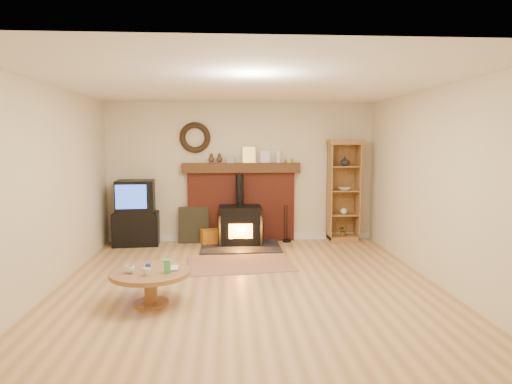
{
  "coord_description": "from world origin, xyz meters",
  "views": [
    {
      "loc": [
        -0.28,
        -5.86,
        1.9
      ],
      "look_at": [
        0.17,
        1.0,
        1.12
      ],
      "focal_mm": 32.0,
      "sensor_mm": 36.0,
      "label": 1
    }
  ],
  "objects": [
    {
      "name": "wood_stove",
      "position": [
        -0.03,
        2.27,
        0.35
      ],
      "size": [
        1.4,
        1.0,
        1.27
      ],
      "color": "black",
      "rests_on": "ground"
    },
    {
      "name": "firelog_box",
      "position": [
        -0.52,
        2.4,
        0.14
      ],
      "size": [
        0.49,
        0.37,
        0.27
      ],
      "primitive_type": "cube",
      "rotation": [
        0.0,
        0.0,
        0.25
      ],
      "color": "#E8A211",
      "rests_on": "ground"
    },
    {
      "name": "leaning_painting",
      "position": [
        -0.89,
        2.55,
        0.34
      ],
      "size": [
        0.56,
        0.15,
        0.67
      ],
      "primitive_type": "cube",
      "rotation": [
        -0.17,
        0.0,
        0.0
      ],
      "color": "black",
      "rests_on": "ground"
    },
    {
      "name": "area_rug",
      "position": [
        -0.07,
        1.0,
        0.01
      ],
      "size": [
        1.7,
        1.26,
        0.01
      ],
      "primitive_type": "cube",
      "rotation": [
        0.0,
        0.0,
        0.11
      ],
      "color": "brown",
      "rests_on": "ground"
    },
    {
      "name": "fire_tools",
      "position": [
        0.84,
        2.5,
        0.11
      ],
      "size": [
        0.16,
        0.16,
        0.7
      ],
      "color": "black",
      "rests_on": "ground"
    },
    {
      "name": "ground",
      "position": [
        0.0,
        0.0,
        0.0
      ],
      "size": [
        5.5,
        5.5,
        0.0
      ],
      "primitive_type": "plane",
      "color": "#AB7E47",
      "rests_on": "ground"
    },
    {
      "name": "curio_cabinet",
      "position": [
        1.92,
        2.55,
        0.96
      ],
      "size": [
        0.62,
        0.44,
        1.92
      ],
      "color": "brown",
      "rests_on": "ground"
    },
    {
      "name": "coffee_table",
      "position": [
        -1.17,
        -0.65,
        0.32
      ],
      "size": [
        0.93,
        0.93,
        0.56
      ],
      "color": "brown",
      "rests_on": "ground"
    },
    {
      "name": "tv_unit",
      "position": [
        -1.93,
        2.47,
        0.57
      ],
      "size": [
        0.85,
        0.62,
        1.18
      ],
      "color": "black",
      "rests_on": "ground"
    },
    {
      "name": "chimney_breast",
      "position": [
        0.0,
        2.67,
        0.8
      ],
      "size": [
        2.2,
        0.22,
        1.78
      ],
      "color": "maroon",
      "rests_on": "ground"
    },
    {
      "name": "room_shell",
      "position": [
        -0.02,
        0.09,
        1.72
      ],
      "size": [
        5.02,
        5.52,
        2.61
      ],
      "color": "beige",
      "rests_on": "ground"
    }
  ]
}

